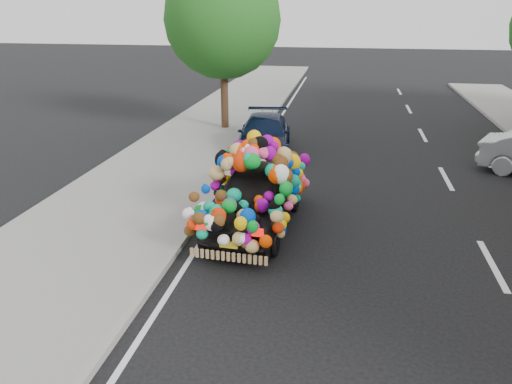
% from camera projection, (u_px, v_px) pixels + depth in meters
% --- Properties ---
extents(ground, '(100.00, 100.00, 0.00)m').
position_uv_depth(ground, '(299.00, 249.00, 9.86)').
color(ground, black).
rests_on(ground, ground).
extents(sidewalk, '(4.00, 60.00, 0.12)m').
position_uv_depth(sidewalk, '(97.00, 230.00, 10.56)').
color(sidewalk, gray).
rests_on(sidewalk, ground).
extents(kerb, '(0.15, 60.00, 0.13)m').
position_uv_depth(kerb, '(185.00, 237.00, 10.23)').
color(kerb, gray).
rests_on(kerb, ground).
extents(lane_markings, '(6.00, 50.00, 0.01)m').
position_uv_depth(lane_markings, '(492.00, 265.00, 9.26)').
color(lane_markings, silver).
rests_on(lane_markings, ground).
extents(tree_near_sidewalk, '(4.20, 4.20, 6.13)m').
position_uv_depth(tree_near_sidewalk, '(223.00, 20.00, 17.83)').
color(tree_near_sidewalk, '#332114').
rests_on(tree_near_sidewalk, ground).
extents(plush_art_car, '(2.18, 4.19, 1.97)m').
position_uv_depth(plush_art_car, '(255.00, 182.00, 10.58)').
color(plush_art_car, black).
rests_on(plush_art_car, ground).
extents(navy_sedan, '(2.04, 4.19, 1.17)m').
position_uv_depth(navy_sedan, '(264.00, 135.00, 16.08)').
color(navy_sedan, black).
rests_on(navy_sedan, ground).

